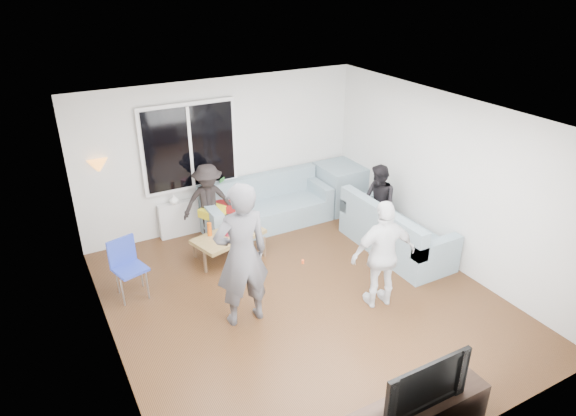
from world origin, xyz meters
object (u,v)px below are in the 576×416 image
player_left (242,255)px  spectator_back (209,202)px  television (420,380)px  coffee_table (229,246)px  side_chair (130,270)px  sofa_back_section (267,203)px  spectator_right (378,203)px  floor_lamp (105,205)px  player_right (383,255)px  sofa_right_section (397,227)px

player_left → spectator_back: 2.36m
player_left → television: bearing=107.8°
coffee_table → side_chair: side_chair is taller
player_left → sofa_back_section: bearing=-121.2°
side_chair → spectator_right: bearing=-19.7°
floor_lamp → spectator_right: (4.07, -1.81, -0.13)m
coffee_table → floor_lamp: 2.09m
side_chair → player_right: size_ratio=0.56×
sofa_back_section → spectator_back: bearing=178.4°
side_chair → player_left: player_left is taller
sofa_right_section → player_right: (-1.12, -1.03, 0.35)m
side_chair → coffee_table: bearing=-4.2°
sofa_right_section → player_left: bearing=99.0°
sofa_back_section → side_chair: side_chair is taller
coffee_table → television: television is taller
sofa_right_section → player_left: (-2.91, -0.46, 0.55)m
coffee_table → spectator_right: size_ratio=0.85×
player_left → player_right: 1.89m
player_right → spectator_right: (1.12, 1.54, -0.12)m
player_right → player_left: bearing=-6.1°
player_right → spectator_back: player_right is taller
side_chair → spectator_right: 4.08m
sofa_right_section → coffee_table: 2.71m
coffee_table → side_chair: 1.66m
sofa_right_section → coffee_table: sofa_right_section is taller
floor_lamp → spectator_right: size_ratio=1.20×
spectator_right → television: 4.10m
sofa_back_section → side_chair: (-2.64, -1.04, 0.01)m
sofa_back_section → spectator_back: spectator_back is taller
player_right → spectator_right: size_ratio=1.19×
player_left → player_right: size_ratio=1.26×
floor_lamp → player_left: (1.16, -2.78, 0.20)m
sofa_right_section → floor_lamp: bearing=60.4°
player_right → sofa_right_section: bearing=-125.7°
sofa_back_section → floor_lamp: 2.71m
player_left → spectator_right: (2.91, 0.97, -0.33)m
sofa_right_section → spectator_right: size_ratio=1.54×
player_right → television: size_ratio=1.59×
player_right → spectator_back: (-1.37, 2.88, -0.11)m
spectator_right → spectator_back: spectator_back is taller
sofa_right_section → television: size_ratio=2.05×
spectator_right → television: size_ratio=1.34×
player_right → floor_lamp: bearing=-37.0°
player_left → spectator_right: bearing=-159.8°
side_chair → spectator_right: (4.07, -0.27, 0.22)m
spectator_right → television: bearing=-27.8°
floor_lamp → coffee_table: bearing=-37.0°
player_left → spectator_right: size_ratio=1.50×
spectator_back → coffee_table: bearing=-76.0°
floor_lamp → spectator_right: floor_lamp is taller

